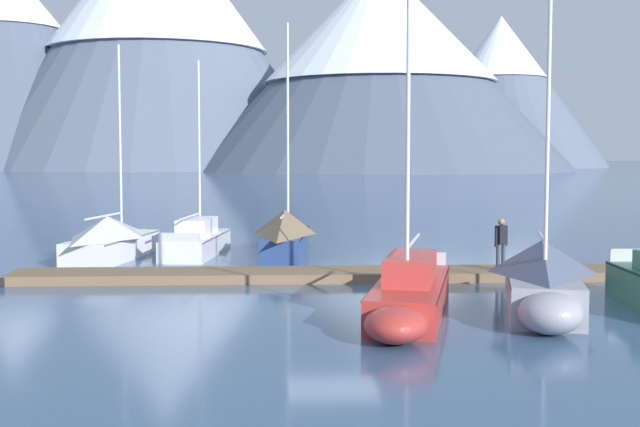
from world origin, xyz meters
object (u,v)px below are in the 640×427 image
sailboat_second_berth (199,240)px  sailboat_mid_dock_port (286,234)px  sailboat_mid_dock_starboard (409,294)px  sailboat_far_berth (543,281)px  person_on_dock (501,241)px  sailboat_nearest_berth (114,238)px

sailboat_second_berth → sailboat_mid_dock_port: 3.92m
sailboat_mid_dock_starboard → sailboat_far_berth: sailboat_mid_dock_starboard is taller
sailboat_far_berth → sailboat_mid_dock_starboard: bearing=-179.0°
sailboat_mid_dock_starboard → person_on_dock: sailboat_mid_dock_starboard is taller
sailboat_nearest_berth → sailboat_mid_dock_starboard: (9.52, -12.01, -0.22)m
sailboat_nearest_berth → person_on_dock: (13.53, -6.04, 0.45)m
sailboat_mid_dock_starboard → sailboat_far_berth: bearing=1.0°
sailboat_nearest_berth → sailboat_mid_dock_port: bearing=-1.6°
person_on_dock → sailboat_second_berth: bearing=144.2°
person_on_dock → sailboat_mid_dock_starboard: bearing=-123.9°
sailboat_mid_dock_starboard → person_on_dock: 7.22m
sailboat_nearest_berth → sailboat_far_berth: size_ratio=1.03×
sailboat_nearest_berth → sailboat_mid_dock_port: (6.66, -0.19, 0.13)m
sailboat_nearest_berth → sailboat_second_berth: size_ratio=1.06×
sailboat_mid_dock_port → person_on_dock: sailboat_mid_dock_port is taller
sailboat_second_berth → sailboat_mid_dock_starboard: 14.91m
sailboat_nearest_berth → sailboat_mid_dock_port: 6.67m
sailboat_nearest_berth → sailboat_mid_dock_starboard: bearing=-51.6°
person_on_dock → sailboat_nearest_berth: bearing=155.9°
person_on_dock → sailboat_mid_dock_port: bearing=139.6°
sailboat_mid_dock_port → sailboat_far_berth: size_ratio=1.14×
sailboat_second_berth → sailboat_mid_dock_port: sailboat_mid_dock_port is taller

